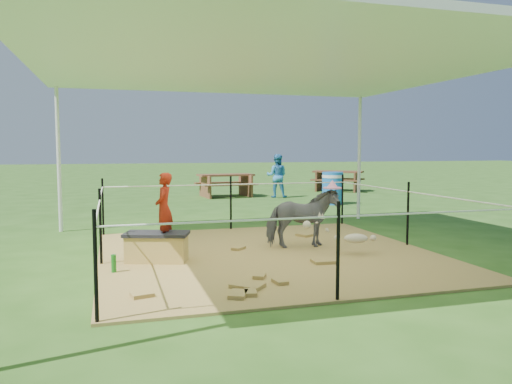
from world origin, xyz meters
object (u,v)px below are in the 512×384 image
object	(u,v)px
straw_bale	(157,248)
green_bottle	(114,263)
trash_barrel	(333,188)
pony	(302,218)
woman	(164,200)
picnic_table_near	(226,185)
foal	(356,236)
picnic_table_far	(338,181)
distant_person	(277,176)

from	to	relation	value
straw_bale	green_bottle	bearing A→B (deg)	-140.71
trash_barrel	green_bottle	bearing A→B (deg)	-132.81
pony	straw_bale	bearing A→B (deg)	102.90
woman	picnic_table_near	bearing A→B (deg)	-179.87
foal	trash_barrel	bearing A→B (deg)	80.38
straw_bale	trash_barrel	world-z (taller)	trash_barrel
green_bottle	foal	world-z (taller)	foal
picnic_table_far	distant_person	bearing A→B (deg)	-114.10
straw_bale	trash_barrel	xyz separation A→B (m)	(5.19, 5.75, 0.24)
straw_bale	distant_person	bearing A→B (deg)	61.31
woman	green_bottle	xyz separation A→B (m)	(-0.65, -0.45, -0.70)
green_bottle	pony	xyz separation A→B (m)	(2.71, 0.75, 0.34)
straw_bale	trash_barrel	distance (m)	7.75
picnic_table_near	picnic_table_far	bearing A→B (deg)	7.36
woman	foal	size ratio (longest dim) A/B	1.01
picnic_table_near	distant_person	xyz separation A→B (m)	(1.45, -0.70, 0.31)
pony	picnic_table_near	size ratio (longest dim) A/B	0.61
straw_bale	pony	distance (m)	2.20
pony	foal	size ratio (longest dim) A/B	1.15
woman	foal	world-z (taller)	woman
straw_bale	foal	xyz separation A→B (m)	(2.71, -0.34, 0.08)
woman	pony	size ratio (longest dim) A/B	0.88
woman	picnic_table_far	world-z (taller)	woman
green_bottle	picnic_table_near	xyz separation A→B (m)	(3.44, 9.09, 0.22)
green_bottle	straw_bale	bearing A→B (deg)	39.29
straw_bale	green_bottle	size ratio (longest dim) A/B	3.60
picnic_table_far	green_bottle	bearing A→B (deg)	-91.74
trash_barrel	distant_person	size ratio (longest dim) A/B	0.65
pony	picnic_table_far	distance (m)	10.56
woman	pony	xyz separation A→B (m)	(2.06, 0.30, -0.36)
pony	trash_barrel	size ratio (longest dim) A/B	1.20
woman	picnic_table_far	bearing A→B (deg)	161.53
woman	distant_person	bearing A→B (deg)	169.91
straw_bale	distant_person	world-z (taller)	distant_person
woman	picnic_table_near	size ratio (longest dim) A/B	0.54
picnic_table_far	woman	bearing A→B (deg)	-90.59
straw_bale	distant_person	distance (m)	9.06
foal	straw_bale	bearing A→B (deg)	-174.68
distant_person	picnic_table_far	bearing A→B (deg)	-127.05
straw_bale	pony	xyz separation A→B (m)	(2.16, 0.30, 0.27)
pony	picnic_table_near	bearing A→B (deg)	-0.05
straw_bale	green_bottle	distance (m)	0.71
foal	picnic_table_far	xyz separation A→B (m)	(4.48, 9.93, 0.07)
straw_bale	distant_person	xyz separation A→B (m)	(4.35, 7.94, 0.47)
foal	picnic_table_far	world-z (taller)	picnic_table_far
straw_bale	foal	world-z (taller)	foal
foal	trash_barrel	distance (m)	6.58
straw_bale	foal	bearing A→B (deg)	-7.23
straw_bale	pony	world-z (taller)	pony
green_bottle	distant_person	xyz separation A→B (m)	(4.90, 8.39, 0.53)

